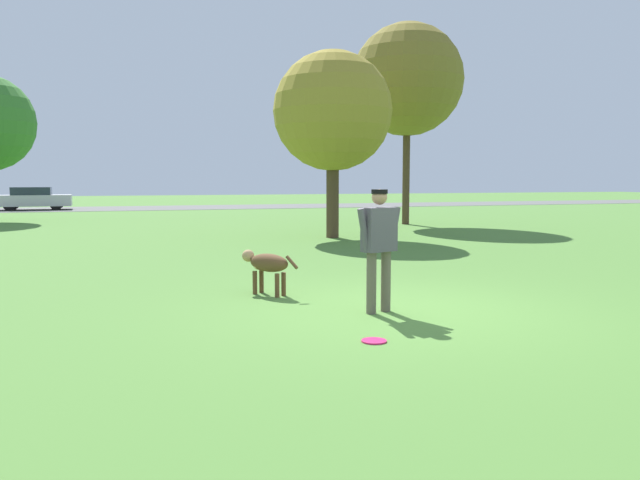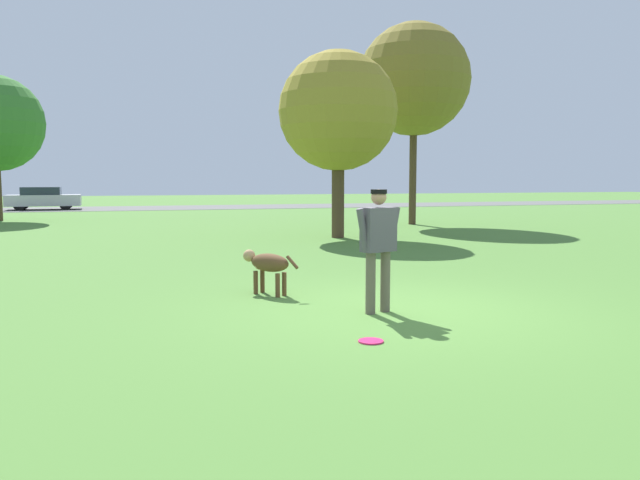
# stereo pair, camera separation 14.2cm
# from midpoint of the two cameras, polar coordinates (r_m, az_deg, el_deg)

# --- Properties ---
(ground_plane) EXTENTS (120.00, 120.00, 0.00)m
(ground_plane) POSITION_cam_midpoint_polar(r_m,az_deg,el_deg) (8.47, 6.62, -6.40)
(ground_plane) COLOR #4C7A33
(far_road_strip) EXTENTS (120.00, 6.00, 0.01)m
(far_road_strip) POSITION_cam_midpoint_polar(r_m,az_deg,el_deg) (38.70, -12.50, 2.91)
(far_road_strip) COLOR #5B5B59
(far_road_strip) RESTS_ON ground_plane
(person) EXTENTS (0.71, 0.35, 1.62)m
(person) POSITION_cam_midpoint_polar(r_m,az_deg,el_deg) (8.16, 4.93, 0.02)
(person) COLOR #665B4C
(person) RESTS_ON ground_plane
(dog) EXTENTS (0.73, 0.93, 0.66)m
(dog) POSITION_cam_midpoint_polar(r_m,az_deg,el_deg) (9.49, -5.33, -2.22)
(dog) COLOR brown
(dog) RESTS_ON ground_plane
(frisbee) EXTENTS (0.28, 0.28, 0.02)m
(frisbee) POSITION_cam_midpoint_polar(r_m,az_deg,el_deg) (6.85, 4.36, -9.19)
(frisbee) COLOR #E52366
(frisbee) RESTS_ON ground_plane
(tree_mid_center) EXTENTS (3.51, 3.51, 5.49)m
(tree_mid_center) POSITION_cam_midpoint_polar(r_m,az_deg,el_deg) (18.67, 0.95, 11.66)
(tree_mid_center) COLOR #4C3826
(tree_mid_center) RESTS_ON ground_plane
(tree_far_right) EXTENTS (4.22, 4.22, 7.60)m
(tree_far_right) POSITION_cam_midpoint_polar(r_m,az_deg,el_deg) (24.54, 7.82, 14.29)
(tree_far_right) COLOR #4C3826
(tree_far_right) RESTS_ON ground_plane
(parked_car_silver) EXTENTS (3.97, 1.93, 1.28)m
(parked_car_silver) POSITION_cam_midpoint_polar(r_m,az_deg,el_deg) (38.49, -24.81, 3.46)
(parked_car_silver) COLOR #B7B7BC
(parked_car_silver) RESTS_ON ground_plane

